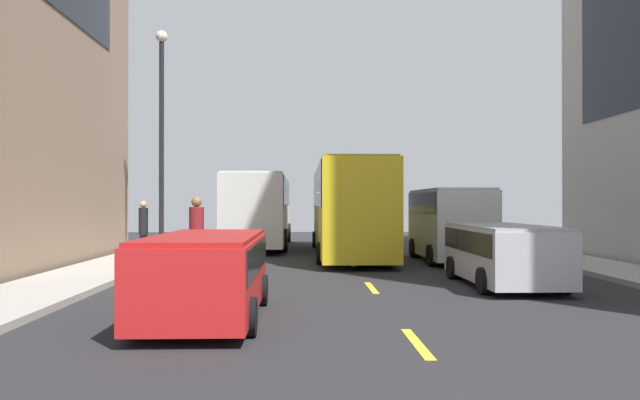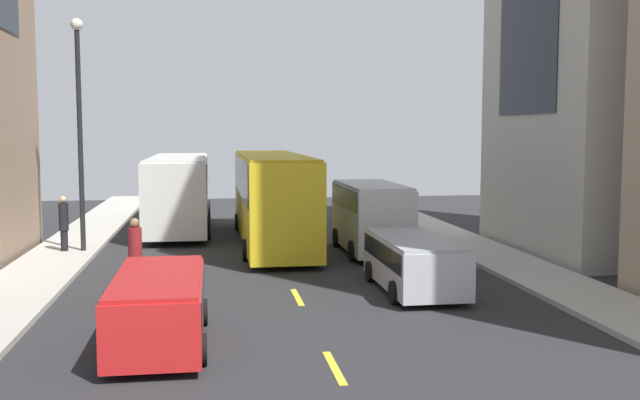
{
  "view_description": "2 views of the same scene",
  "coord_description": "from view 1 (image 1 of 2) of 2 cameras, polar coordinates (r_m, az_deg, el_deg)",
  "views": [
    {
      "loc": [
        -1.69,
        -24.09,
        2.07
      ],
      "look_at": [
        -0.97,
        1.03,
        2.21
      ],
      "focal_mm": 34.73,
      "sensor_mm": 36.0,
      "label": 1
    },
    {
      "loc": [
        -2.29,
        -28.36,
        4.5
      ],
      "look_at": [
        1.82,
        -1.08,
        1.9
      ],
      "focal_mm": 40.93,
      "sensor_mm": 36.0,
      "label": 2
    }
  ],
  "objects": [
    {
      "name": "car_red_1",
      "position": [
        11.31,
        -10.42,
        -6.28
      ],
      "size": [
        2.01,
        4.79,
        1.51
      ],
      "color": "red",
      "rests_on": "ground"
    },
    {
      "name": "lane_stripe_7",
      "position": [
        45.17,
        0.51,
        -2.94
      ],
      "size": [
        0.16,
        2.0,
        0.01
      ],
      "primitive_type": "cube",
      "color": "yellow",
      "rests_on": "ground"
    },
    {
      "name": "lane_stripe_3",
      "position": [
        21.26,
        2.95,
        -5.9
      ],
      "size": [
        0.16,
        2.0,
        0.01
      ],
      "primitive_type": "cube",
      "color": "yellow",
      "rests_on": "ground"
    },
    {
      "name": "lane_stripe_6",
      "position": [
        39.18,
        0.84,
        -3.34
      ],
      "size": [
        0.16,
        2.0,
        0.01
      ],
      "primitive_type": "cube",
      "color": "yellow",
      "rests_on": "ground"
    },
    {
      "name": "sidewalk_west",
      "position": [
        24.9,
        -15.57,
        -4.91
      ],
      "size": [
        2.44,
        44.0,
        0.15
      ],
      "primitive_type": "cube",
      "color": "#B2ADA3",
      "rests_on": "ground"
    },
    {
      "name": "sidewalk_east",
      "position": [
        25.92,
        19.59,
        -4.72
      ],
      "size": [
        2.44,
        44.0,
        0.15
      ],
      "primitive_type": "cube",
      "color": "#B2ADA3",
      "rests_on": "ground"
    },
    {
      "name": "lane_stripe_4",
      "position": [
        27.22,
        1.93,
        -4.67
      ],
      "size": [
        0.16,
        2.0,
        0.01
      ],
      "primitive_type": "cube",
      "color": "yellow",
      "rests_on": "ground"
    },
    {
      "name": "lane_stripe_2",
      "position": [
        15.32,
        4.76,
        -8.07
      ],
      "size": [
        0.16,
        2.0,
        0.01
      ],
      "primitive_type": "cube",
      "color": "yellow",
      "rests_on": "ground"
    },
    {
      "name": "ground_plane",
      "position": [
        24.24,
        2.38,
        -5.22
      ],
      "size": [
        41.76,
        41.76,
        0.0
      ],
      "primitive_type": "plane",
      "color": "#28282B"
    },
    {
      "name": "pedestrian_walking_far",
      "position": [
        23.93,
        -15.97,
        -2.33
      ],
      "size": [
        0.34,
        0.34,
        2.02
      ],
      "rotation": [
        0.0,
        0.0,
        0.01
      ],
      "color": "black",
      "rests_on": "ground"
    },
    {
      "name": "delivery_van_white",
      "position": [
        22.58,
        11.87,
        -1.73
      ],
      "size": [
        2.25,
        5.31,
        2.58
      ],
      "color": "white",
      "rests_on": "ground"
    },
    {
      "name": "lane_stripe_5",
      "position": [
        33.2,
        1.29,
        -3.89
      ],
      "size": [
        0.16,
        2.0,
        0.01
      ],
      "primitive_type": "cube",
      "color": "yellow",
      "rests_on": "ground"
    },
    {
      "name": "lane_stripe_1",
      "position": [
        9.47,
        8.91,
        -12.91
      ],
      "size": [
        0.16,
        2.0,
        0.01
      ],
      "primitive_type": "cube",
      "color": "yellow",
      "rests_on": "ground"
    },
    {
      "name": "city_bus_white",
      "position": [
        29.76,
        -5.56,
        -0.44
      ],
      "size": [
        2.8,
        11.28,
        3.35
      ],
      "color": "silver",
      "rests_on": "ground"
    },
    {
      "name": "streetlamp_near",
      "position": [
        23.96,
        -14.39,
        7.12
      ],
      "size": [
        0.44,
        0.44,
        8.37
      ],
      "color": "black",
      "rests_on": "ground"
    },
    {
      "name": "streetcar_yellow",
      "position": [
        25.03,
        2.54,
        -0.2
      ],
      "size": [
        2.7,
        12.87,
        3.59
      ],
      "color": "yellow",
      "rests_on": "ground"
    },
    {
      "name": "car_silver_0",
      "position": [
        16.23,
        16.52,
        -4.43
      ],
      "size": [
        2.07,
        4.71,
        1.53
      ],
      "color": "#B7BABF",
      "rests_on": "ground"
    },
    {
      "name": "pedestrian_crossing_mid",
      "position": [
        15.46,
        -11.31,
        -3.57
      ],
      "size": [
        0.36,
        0.36,
        2.24
      ],
      "rotation": [
        0.0,
        0.0,
        4.93
      ],
      "color": "navy",
      "rests_on": "ground"
    }
  ]
}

